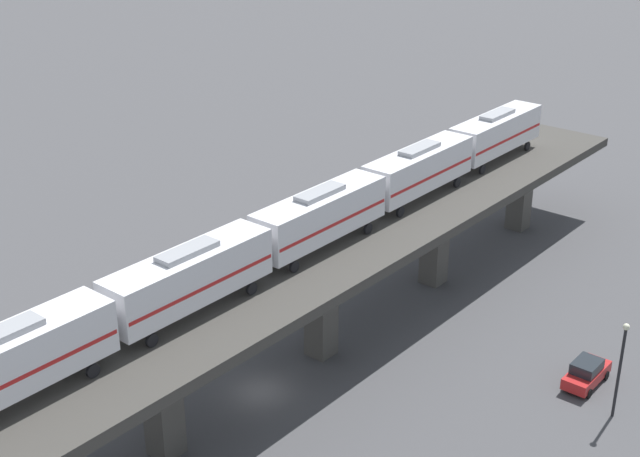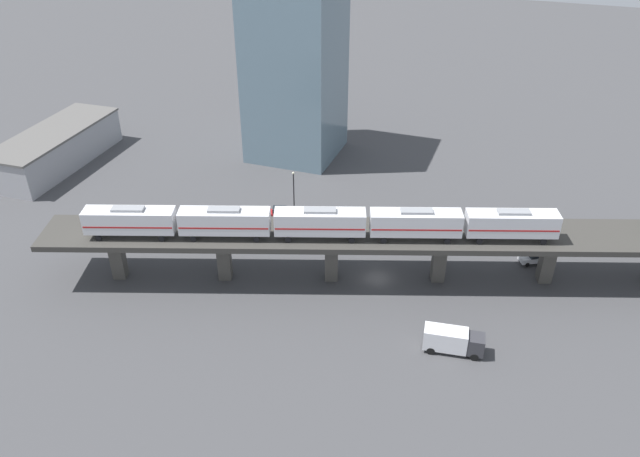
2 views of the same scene
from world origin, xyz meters
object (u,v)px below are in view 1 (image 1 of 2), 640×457
(street_car_red, at_px, (587,373))
(delivery_truck, at_px, (30,346))
(street_lamp, at_px, (621,362))
(subway_train, at_px, (320,215))

(street_car_red, relative_size, delivery_truck, 0.64)
(street_car_red, xyz_separation_m, street_lamp, (3.57, -1.27, 3.17))
(subway_train, height_order, street_car_red, subway_train)
(street_lamp, bearing_deg, street_car_red, 160.41)
(street_car_red, bearing_deg, subway_train, -140.00)
(delivery_truck, bearing_deg, street_car_red, 55.15)
(subway_train, relative_size, street_lamp, 8.64)
(street_car_red, xyz_separation_m, delivery_truck, (-22.37, -32.13, 0.82))
(subway_train, distance_m, street_car_red, 21.55)
(subway_train, distance_m, street_lamp, 22.47)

